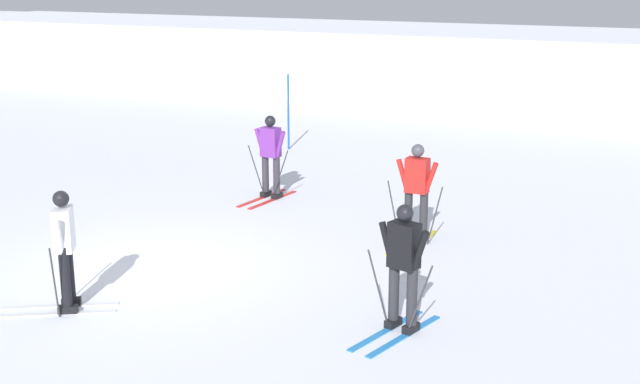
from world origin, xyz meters
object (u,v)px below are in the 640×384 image
(skier_black, at_px, (403,264))
(trail_marker_pole, at_px, (288,112))
(skier_red, at_px, (417,187))
(skier_purple, at_px, (270,154))
(skier_white, at_px, (64,247))

(skier_black, xyz_separation_m, trail_marker_pole, (-6.63, 9.37, 0.06))
(skier_red, distance_m, skier_purple, 3.86)
(trail_marker_pole, bearing_deg, skier_black, -54.70)
(skier_white, xyz_separation_m, skier_purple, (-0.33, 6.35, -0.00))
(skier_black, relative_size, trail_marker_pole, 0.88)
(skier_red, xyz_separation_m, trail_marker_pole, (-5.53, 5.73, 0.02))
(skier_red, height_order, trail_marker_pole, trail_marker_pole)
(skier_black, distance_m, trail_marker_pole, 11.48)
(skier_red, relative_size, trail_marker_pole, 0.88)
(skier_black, bearing_deg, skier_white, -162.59)
(skier_red, bearing_deg, skier_white, -123.23)
(skier_purple, relative_size, trail_marker_pole, 0.88)
(skier_black, bearing_deg, trail_marker_pole, 125.30)
(skier_white, distance_m, skier_black, 4.59)
(skier_purple, height_order, skier_black, same)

